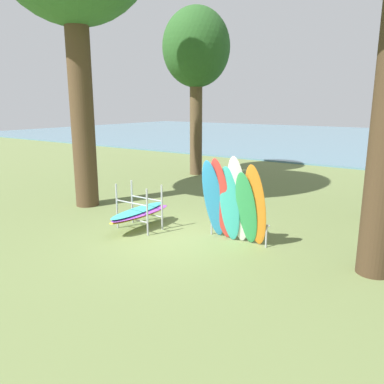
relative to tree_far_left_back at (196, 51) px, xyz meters
name	(u,v)px	position (x,y,z in m)	size (l,w,h in m)	color
ground_plane	(176,237)	(4.63, -7.78, -5.69)	(80.00, 80.00, 0.00)	olive
lake_water	(383,140)	(4.63, 23.86, -5.64)	(80.00, 36.00, 0.10)	slate
tree_far_left_back	(196,51)	(0.00, 0.00, 0.00)	(3.08, 3.08, 7.63)	brown
leaning_board_pile	(233,203)	(6.07, -7.35, -4.67)	(1.74, 0.75, 2.22)	#2D8ED1
board_storage_rack	(139,212)	(3.41, -7.81, -5.22)	(1.15, 2.12, 1.25)	#9EA0A5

